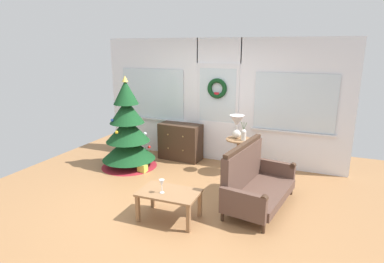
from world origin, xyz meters
TOP-DOWN VIEW (x-y plane):
  - ground_plane at (0.00, 0.00)m, footprint 6.76×6.76m
  - back_wall_with_door at (0.00, 2.08)m, footprint 5.20×0.19m
  - christmas_tree at (-1.53, 0.99)m, footprint 1.12×1.12m
  - dresser_cabinet at (-0.74, 1.79)m, footprint 0.93×0.49m
  - settee_sofa at (1.18, 0.30)m, footprint 0.91×1.56m
  - side_table at (0.63, 1.46)m, footprint 0.50×0.48m
  - table_lamp at (0.57, 1.50)m, footprint 0.28×0.28m
  - flower_vase at (0.73, 1.40)m, footprint 0.11×0.10m
  - coffee_table at (0.17, -0.58)m, footprint 0.85×0.54m
  - wine_glass at (0.10, -0.64)m, footprint 0.08×0.08m
  - gift_box at (-1.11, 0.81)m, footprint 0.16×0.15m

SIDE VIEW (x-z plane):
  - ground_plane at x=0.00m, z-range 0.00..0.00m
  - gift_box at x=-1.11m, z-range 0.00..0.16m
  - coffee_table at x=0.17m, z-range 0.15..0.56m
  - settee_sofa at x=1.18m, z-range -0.10..0.86m
  - dresser_cabinet at x=-0.74m, z-range 0.00..0.78m
  - side_table at x=0.63m, z-range 0.15..0.84m
  - wine_glass at x=0.10m, z-range 0.46..0.66m
  - christmas_tree at x=-1.53m, z-range -0.24..1.60m
  - flower_vase at x=0.73m, z-range 0.63..0.98m
  - table_lamp at x=0.57m, z-range 0.76..1.20m
  - back_wall_with_door at x=0.00m, z-range 0.01..2.56m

